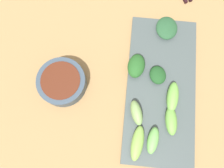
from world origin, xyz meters
TOP-DOWN VIEW (x-y plane):
  - tabletop at (0.00, 0.00)m, footprint 2.10×2.10m
  - sauce_bowl at (-0.18, -0.02)m, footprint 0.12×0.12m
  - serving_plate at (0.08, -0.01)m, footprint 0.18×0.39m
  - broccoli_stalk_0 at (0.10, -0.09)m, footprint 0.04×0.07m
  - broccoli_leafy_1 at (0.08, 0.15)m, footprint 0.06×0.07m
  - broccoli_leafy_2 at (0.01, 0.04)m, footprint 0.05×0.07m
  - broccoli_stalk_3 at (0.02, -0.08)m, footprint 0.05×0.07m
  - broccoli_leafy_4 at (0.06, 0.02)m, footprint 0.05×0.06m
  - broccoli_stalk_5 at (0.10, -0.04)m, footprint 0.03×0.08m
  - broccoli_stalk_6 at (0.06, -0.14)m, footprint 0.04×0.07m
  - broccoli_stalk_7 at (0.02, -0.15)m, footprint 0.04×0.09m

SIDE VIEW (x-z plane):
  - tabletop at x=0.00m, z-range 0.00..0.02m
  - serving_plate at x=0.08m, z-range 0.02..0.03m
  - broccoli_leafy_4 at x=0.06m, z-range 0.03..0.05m
  - broccoli_leafy_1 at x=0.08m, z-range 0.03..0.05m
  - broccoli_stalk_7 at x=0.02m, z-range 0.03..0.05m
  - sauce_bowl at x=-0.18m, z-range 0.02..0.07m
  - broccoli_stalk_0 at x=0.10m, z-range 0.03..0.06m
  - broccoli_stalk_6 at x=0.06m, z-range 0.03..0.06m
  - broccoli_stalk_5 at x=0.10m, z-range 0.03..0.06m
  - broccoli_leafy_2 at x=0.01m, z-range 0.03..0.06m
  - broccoli_stalk_3 at x=0.02m, z-range 0.03..0.06m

